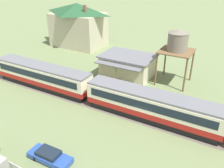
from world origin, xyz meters
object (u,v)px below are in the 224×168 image
station_house_dark_green_roof (78,24)px  parked_car_blue (50,156)px  passenger_train (153,105)px  station_building (128,65)px  water_tower (178,43)px

station_house_dark_green_roof → parked_car_blue: 39.77m
passenger_train → station_building: (-8.99, 11.04, -0.21)m
station_house_dark_green_roof → water_tower: station_house_dark_green_roof is taller
passenger_train → parked_car_blue: (-6.64, -12.06, -1.59)m
station_house_dark_green_roof → water_tower: size_ratio=1.42×
station_house_dark_green_roof → water_tower: 28.31m
station_building → parked_car_blue: station_building is taller
passenger_train → station_building: passenger_train is taller
station_building → water_tower: bearing=7.4°
station_house_dark_green_roof → water_tower: (26.65, -9.39, 1.86)m
passenger_train → station_building: 14.24m
station_building → station_house_dark_green_roof: station_house_dark_green_roof is taller
station_building → passenger_train: bearing=-50.8°
water_tower → station_house_dark_green_roof: bearing=160.6°
station_building → parked_car_blue: 23.26m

